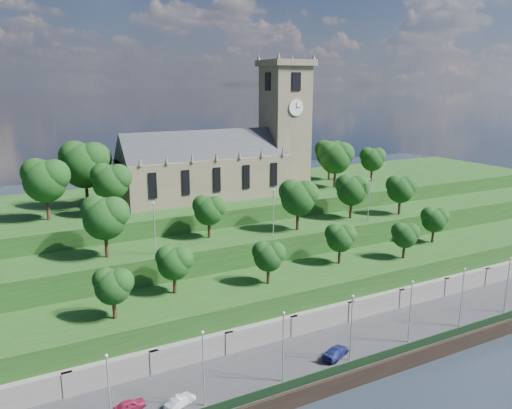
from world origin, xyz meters
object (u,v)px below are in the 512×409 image
car_middle (180,401)px  church (227,157)px  car_right (336,352)px  car_left (130,405)px

car_middle → church: bearing=-53.1°
church → car_middle: church is taller
church → car_right: size_ratio=8.22×
car_middle → car_right: bearing=-111.5°
car_left → car_right: size_ratio=0.74×
car_left → car_right: (26.30, -1.57, 0.09)m
church → car_left: church is taller
car_middle → car_right: size_ratio=0.78×
car_middle → car_right: car_right is taller
car_left → car_right: bearing=-102.3°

